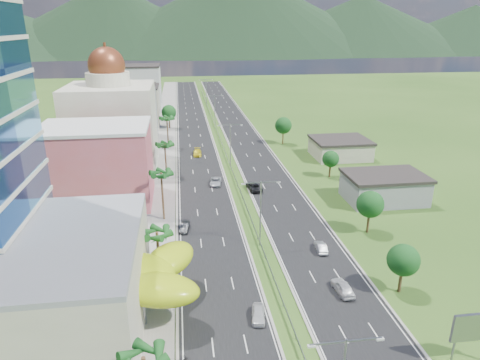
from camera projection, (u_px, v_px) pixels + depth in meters
name	position (u px, v px, depth m)	size (l,w,h in m)	color
ground	(273.00, 280.00, 59.35)	(500.00, 500.00, 0.00)	#2D5119
road_left	(194.00, 131.00, 142.09)	(11.00, 260.00, 0.04)	black
road_right	(239.00, 130.00, 144.05)	(11.00, 260.00, 0.04)	black
sidewalk_left	(165.00, 132.00, 140.84)	(7.00, 260.00, 0.12)	gray
median_guardrail	(222.00, 142.00, 126.11)	(0.10, 216.06, 0.76)	gray
streetlight_median_b	(261.00, 207.00, 66.34)	(6.04, 0.25, 11.00)	gray
streetlight_median_c	(230.00, 141.00, 103.55)	(6.04, 0.25, 11.00)	gray
streetlight_median_d	(215.00, 108.00, 145.42)	(6.04, 0.25, 11.00)	gray
streetlight_median_e	(206.00, 89.00, 187.28)	(6.04, 0.25, 11.00)	gray
mall_podium	(5.00, 290.00, 47.71)	(30.00, 24.00, 11.00)	#B6AE96
lime_canopy	(118.00, 276.00, 51.30)	(18.00, 15.00, 7.40)	#A3BC12
pink_shophouse	(98.00, 166.00, 82.89)	(20.00, 15.00, 15.00)	#CA525C
domed_building	(112.00, 122.00, 102.97)	(20.00, 20.00, 28.70)	beige
midrise_grey	(129.00, 115.00, 127.51)	(16.00, 15.00, 16.00)	gray
midrise_beige	(136.00, 107.00, 148.49)	(16.00, 15.00, 13.00)	#B6AE96
midrise_white	(140.00, 90.00, 169.03)	(16.00, 15.00, 18.00)	silver
billboard	(476.00, 328.00, 43.31)	(5.20, 0.35, 6.20)	gray
shed_near	(384.00, 189.00, 85.41)	(15.00, 10.00, 5.00)	gray
shed_far	(340.00, 149.00, 113.68)	(14.00, 12.00, 4.40)	#B6AE96
palm_tree_b	(157.00, 235.00, 56.77)	(3.60, 3.60, 8.10)	#47301C
palm_tree_c	(161.00, 175.00, 74.88)	(3.60, 3.60, 9.60)	#47301C
palm_tree_d	(165.00, 146.00, 96.61)	(3.60, 3.60, 8.60)	#47301C
palm_tree_e	(167.00, 120.00, 119.60)	(3.60, 3.60, 9.40)	#47301C
leafy_tree_lfar	(169.00, 112.00, 143.79)	(4.90, 4.90, 8.05)	#47301C
leafy_tree_ra	(403.00, 260.00, 55.15)	(4.20, 4.20, 6.90)	#47301C
leafy_tree_rb	(370.00, 204.00, 71.22)	(4.55, 4.55, 7.47)	#47301C
leafy_tree_rc	(331.00, 159.00, 97.94)	(3.85, 3.85, 6.33)	#47301C
leafy_tree_rd	(283.00, 126.00, 124.91)	(4.90, 4.90, 8.05)	#47301C
mountain_ridge	(241.00, 56.00, 485.82)	(860.00, 140.00, 90.00)	black
car_white_near_left	(258.00, 314.00, 51.30)	(1.58, 3.93, 1.34)	silver
car_dark_left	(185.00, 227.00, 73.38)	(1.36, 3.89, 1.28)	black
car_silver_mid_left	(216.00, 182.00, 94.36)	(2.31, 5.00, 1.39)	#B4B6BC
car_yellow_far_left	(197.00, 152.00, 115.60)	(2.12, 5.21, 1.51)	yellow
car_white_near_right	(343.00, 287.00, 56.33)	(1.86, 4.62, 1.58)	silver
car_silver_right	(321.00, 247.00, 66.74)	(1.37, 3.93, 1.30)	#B1B3B9
car_dark_far_right	(254.00, 186.00, 91.40)	(2.62, 5.68, 1.58)	black
motorcycle	(186.00, 358.00, 44.49)	(0.65, 2.15, 1.37)	black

